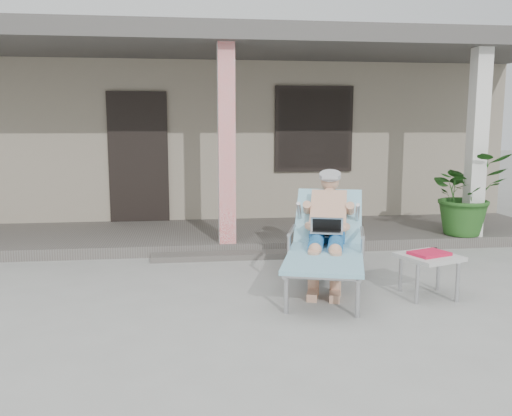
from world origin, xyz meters
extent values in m
plane|color=#9E9E99|center=(0.00, 0.00, 0.00)|extent=(60.00, 60.00, 0.00)
cube|color=#9E937D|center=(0.00, 6.50, 1.50)|extent=(10.00, 5.00, 3.00)
cube|color=#474442|center=(0.00, 6.50, 3.15)|extent=(10.40, 5.40, 0.30)
cube|color=black|center=(-1.30, 3.97, 1.20)|extent=(0.95, 0.06, 2.10)
cube|color=black|center=(1.60, 3.97, 1.65)|extent=(1.20, 0.06, 1.30)
cube|color=black|center=(1.60, 3.96, 1.65)|extent=(1.32, 0.05, 1.42)
cube|color=#605B56|center=(0.00, 3.00, 0.07)|extent=(10.00, 2.00, 0.15)
cube|color=red|center=(0.00, 2.15, 1.45)|extent=(0.22, 0.22, 2.61)
cube|color=silver|center=(3.50, 2.15, 1.45)|extent=(0.22, 0.22, 2.61)
cube|color=#474442|center=(0.00, 3.00, 2.88)|extent=(10.00, 2.30, 0.24)
cube|color=#605B56|center=(0.00, 1.85, 0.04)|extent=(2.00, 0.30, 0.07)
cylinder|color=#B7B7BC|center=(0.36, -0.29, 0.19)|extent=(0.04, 0.04, 0.38)
cylinder|color=#B7B7BC|center=(0.98, -0.48, 0.19)|extent=(0.04, 0.04, 0.38)
cylinder|color=#B7B7BC|center=(0.74, 0.96, 0.19)|extent=(0.04, 0.04, 0.38)
cylinder|color=#B7B7BC|center=(1.36, 0.78, 0.19)|extent=(0.04, 0.04, 0.38)
cube|color=#B7B7BC|center=(0.81, 0.07, 0.40)|extent=(0.98, 1.39, 0.03)
cube|color=#8DB7DA|center=(0.81, 0.07, 0.42)|extent=(1.09, 1.46, 0.04)
cube|color=#B7B7BC|center=(1.07, 0.95, 0.64)|extent=(0.79, 0.76, 0.51)
cube|color=#8DB7DA|center=(1.07, 0.95, 0.67)|extent=(0.91, 0.86, 0.57)
cylinder|color=#A0A0A2|center=(1.16, 1.23, 1.13)|extent=(0.31, 0.32, 0.13)
cube|color=silver|center=(0.94, 0.50, 0.60)|extent=(0.40, 0.33, 0.24)
cube|color=#B8B8B3|center=(1.87, 0.02, 0.41)|extent=(0.66, 0.66, 0.04)
cylinder|color=#B7B7BC|center=(1.66, -0.19, 0.20)|extent=(0.04, 0.04, 0.39)
cylinder|color=#B7B7BC|center=(2.07, -0.19, 0.20)|extent=(0.04, 0.04, 0.39)
cylinder|color=#B7B7BC|center=(1.66, 0.22, 0.20)|extent=(0.04, 0.04, 0.39)
cylinder|color=#B7B7BC|center=(2.07, 0.22, 0.20)|extent=(0.04, 0.04, 0.39)
cube|color=red|center=(1.87, 0.02, 0.45)|extent=(0.43, 0.38, 0.03)
cube|color=black|center=(1.87, 0.15, 0.44)|extent=(0.34, 0.14, 0.04)
imported|color=#26591E|center=(3.44, 2.25, 0.75)|extent=(1.15, 1.02, 1.19)
camera|label=1|loc=(-0.52, -5.00, 1.71)|focal=38.00mm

